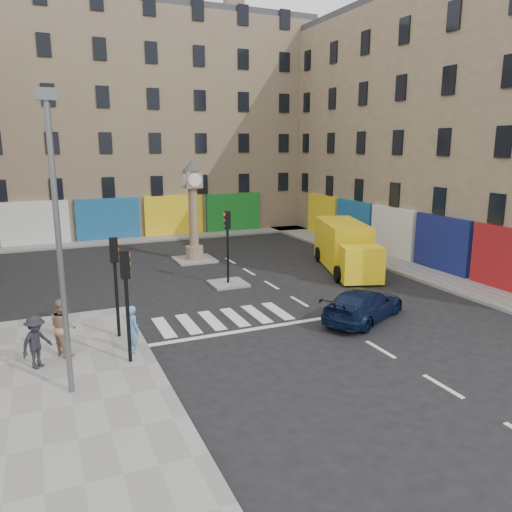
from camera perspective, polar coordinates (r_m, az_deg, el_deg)
ground at (r=19.90m, az=10.50°, el=-8.39°), size 120.00×120.00×0.00m
sidewalk_left at (r=15.04m, az=-23.24°, el=-16.16°), size 7.00×16.00×0.15m
sidewalk_right at (r=32.58m, az=13.44°, el=-0.14°), size 2.60×30.00×0.15m
sidewalk_far at (r=38.72m, az=-13.36°, el=1.86°), size 32.00×2.40×0.15m
island_near at (r=25.81m, az=-3.20°, el=-3.16°), size 1.80×1.80×0.12m
island_far at (r=31.33m, az=-7.03°, el=-0.41°), size 2.40×2.40×0.12m
building_right at (r=36.00m, az=22.39°, el=13.17°), size 10.00×30.00×16.00m
building_far at (r=43.84m, az=-15.35°, el=14.04°), size 32.00×10.00×17.00m
traffic_light_left_near at (r=16.30m, az=-14.61°, el=-3.61°), size 0.28×0.22×3.70m
traffic_light_left_far at (r=18.59m, az=-15.80°, el=-1.69°), size 0.28×0.22×3.70m
traffic_light_island at (r=25.24m, az=-3.27°, el=2.38°), size 0.28×0.22×3.70m
lamp_post at (r=14.30m, az=-21.71°, el=2.60°), size 0.50×0.25×8.30m
clock_pillar at (r=30.74m, az=-7.20°, el=5.94°), size 1.20×1.20×6.10m
navy_sedan at (r=21.02m, az=12.20°, el=-5.41°), size 4.89×3.75×1.32m
yellow_van at (r=29.20m, az=10.17°, el=1.05°), size 4.36×7.60×2.65m
pedestrian_blue at (r=17.52m, az=-13.85°, el=-8.10°), size 0.53×0.68×1.64m
pedestrian_tan at (r=17.99m, az=-21.17°, el=-7.54°), size 1.09×1.18×1.95m
pedestrian_dark at (r=17.30m, az=-23.81°, el=-8.99°), size 1.24×1.22×1.71m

